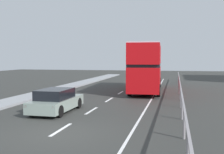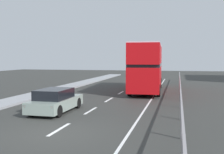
{
  "view_description": "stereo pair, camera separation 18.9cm",
  "coord_description": "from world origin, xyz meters",
  "views": [
    {
      "loc": [
        4.77,
        -10.65,
        3.05
      ],
      "look_at": [
        -0.04,
        10.69,
        1.61
      ],
      "focal_mm": 45.48,
      "sensor_mm": 36.0,
      "label": 1
    },
    {
      "loc": [
        4.95,
        -10.61,
        3.05
      ],
      "look_at": [
        -0.04,
        10.69,
        1.61
      ],
      "focal_mm": 45.48,
      "sensor_mm": 36.0,
      "label": 2
    }
  ],
  "objects": [
    {
      "name": "ground_plane",
      "position": [
        0.0,
        0.0,
        -0.05
      ],
      "size": [
        73.85,
        120.0,
        0.1
      ],
      "primitive_type": "cube",
      "color": "#313230"
    },
    {
      "name": "lane_paint_markings",
      "position": [
        1.83,
        8.32,
        0.0
      ],
      "size": [
        3.17,
        46.0,
        0.01
      ],
      "color": "silver",
      "rests_on": "ground"
    },
    {
      "name": "double_decker_bus_red",
      "position": [
        2.13,
        15.59,
        2.32
      ],
      "size": [
        2.97,
        10.53,
        4.33
      ],
      "rotation": [
        0.0,
        0.0,
        0.04
      ],
      "color": "red",
      "rests_on": "ground"
    },
    {
      "name": "hatchback_car_near",
      "position": [
        -1.83,
        4.22,
        0.64
      ],
      "size": [
        1.82,
        4.25,
        1.33
      ],
      "rotation": [
        0.0,
        0.0,
        -0.01
      ],
      "color": "gray",
      "rests_on": "ground"
    },
    {
      "name": "bridge_side_railing",
      "position": [
        5.11,
        9.0,
        0.93
      ],
      "size": [
        0.1,
        42.0,
        1.16
      ],
      "color": "gray",
      "rests_on": "ground"
    }
  ]
}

